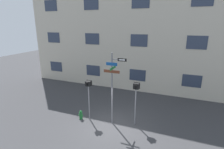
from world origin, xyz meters
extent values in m
plane|color=#38383A|center=(0.00, 0.00, 0.00)|extent=(60.00, 60.00, 0.00)
cube|color=beige|center=(0.00, 7.03, 6.60)|extent=(24.00, 0.60, 13.20)
cube|color=#2D384C|center=(-9.60, 6.71, 1.65)|extent=(1.56, 0.03, 1.10)
cube|color=#2D384C|center=(-4.80, 6.71, 1.65)|extent=(1.56, 0.03, 1.10)
cube|color=#2D384C|center=(0.00, 6.71, 1.65)|extent=(1.56, 0.03, 1.10)
cube|color=#2D384C|center=(4.80, 6.71, 1.65)|extent=(1.56, 0.03, 1.10)
cube|color=#2D384C|center=(-9.60, 6.71, 4.95)|extent=(1.56, 0.03, 1.10)
cube|color=#2D384C|center=(-4.80, 6.71, 4.95)|extent=(1.56, 0.03, 1.10)
cube|color=#2D384C|center=(0.00, 6.71, 4.95)|extent=(1.56, 0.03, 1.10)
cube|color=#2D384C|center=(4.80, 6.71, 4.95)|extent=(1.56, 0.03, 1.10)
cube|color=#2D384C|center=(-9.60, 6.71, 8.25)|extent=(1.56, 0.03, 1.10)
cube|color=#2D384C|center=(-4.80, 6.71, 8.25)|extent=(1.56, 0.03, 1.10)
cube|color=#2D384C|center=(0.00, 6.71, 8.25)|extent=(1.56, 0.03, 1.10)
cylinder|color=slate|center=(-0.18, 0.50, 2.38)|extent=(0.09, 0.09, 4.77)
cube|color=slate|center=(0.15, 0.50, 4.37)|extent=(0.65, 0.05, 0.05)
cube|color=#14478C|center=(-0.18, 0.44, 4.07)|extent=(0.72, 0.02, 0.20)
cube|color=#196B2D|center=(-0.12, 0.50, 3.81)|extent=(0.02, 0.95, 0.15)
cube|color=brown|center=(-0.18, 0.44, 3.60)|extent=(1.05, 0.02, 0.18)
cube|color=black|center=(0.47, 0.48, 4.37)|extent=(0.56, 0.02, 0.18)
cube|color=white|center=(0.43, 0.47, 4.37)|extent=(0.32, 0.01, 0.07)
cone|color=white|center=(0.63, 0.47, 4.37)|extent=(0.10, 0.14, 0.14)
cylinder|color=slate|center=(-1.81, 0.35, 1.24)|extent=(0.08, 0.08, 2.47)
cube|color=black|center=(-1.81, 0.35, 2.63)|extent=(0.35, 0.26, 0.33)
cube|color=black|center=(-1.81, 0.49, 2.63)|extent=(0.41, 0.02, 0.39)
cylinder|color=black|center=(-1.81, 0.16, 2.71)|extent=(0.11, 0.12, 0.11)
cylinder|color=black|center=(-1.81, 0.16, 2.56)|extent=(0.11, 0.12, 0.11)
cylinder|color=orange|center=(-1.81, 0.21, 2.71)|extent=(0.09, 0.01, 0.09)
cylinder|color=slate|center=(1.29, 0.89, 1.25)|extent=(0.08, 0.08, 2.50)
cube|color=black|center=(1.29, 0.89, 2.69)|extent=(0.35, 0.26, 0.37)
cube|color=black|center=(1.29, 1.03, 2.69)|extent=(0.41, 0.02, 0.43)
cylinder|color=black|center=(1.29, 0.70, 2.77)|extent=(0.13, 0.12, 0.13)
cylinder|color=black|center=(1.29, 0.70, 2.60)|extent=(0.13, 0.12, 0.13)
cylinder|color=silver|center=(1.29, 0.75, 2.77)|extent=(0.10, 0.01, 0.10)
cylinder|color=#196028|center=(-2.37, 0.13, 0.25)|extent=(0.22, 0.22, 0.50)
sphere|color=#196028|center=(-2.37, 0.13, 0.56)|extent=(0.19, 0.19, 0.19)
cylinder|color=#196028|center=(-2.52, 0.13, 0.27)|extent=(0.08, 0.08, 0.08)
cylinder|color=#196028|center=(-2.23, 0.13, 0.27)|extent=(0.08, 0.08, 0.08)
camera|label=1|loc=(3.66, -9.19, 6.44)|focal=28.00mm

